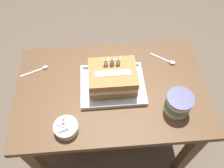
# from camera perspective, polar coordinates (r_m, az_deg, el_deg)

# --- Properties ---
(ground_plane) EXTENTS (8.00, 8.00, 0.00)m
(ground_plane) POSITION_cam_1_polar(r_m,az_deg,el_deg) (1.89, -0.09, -13.28)
(ground_plane) COLOR #6B5B4C
(dining_table) EXTENTS (1.02, 0.64, 0.72)m
(dining_table) POSITION_cam_1_polar(r_m,az_deg,el_deg) (1.35, -0.13, -4.01)
(dining_table) COLOR brown
(dining_table) RESTS_ON ground_plane
(foil_tray) EXTENTS (0.34, 0.27, 0.02)m
(foil_tray) POSITION_cam_1_polar(r_m,az_deg,el_deg) (1.24, 0.14, -0.32)
(foil_tray) COLOR silver
(foil_tray) RESTS_ON dining_table
(birthday_cake) EXTENTS (0.24, 0.19, 0.16)m
(birthday_cake) POSITION_cam_1_polar(r_m,az_deg,el_deg) (1.18, 0.15, 1.63)
(birthday_cake) COLOR #BC8047
(birthday_cake) RESTS_ON foil_tray
(bowl_stack) EXTENTS (0.12, 0.12, 0.09)m
(bowl_stack) POSITION_cam_1_polar(r_m,az_deg,el_deg) (1.13, -11.14, -10.48)
(bowl_stack) COLOR silver
(bowl_stack) RESTS_ON dining_table
(ice_cream_tub) EXTENTS (0.13, 0.13, 0.11)m
(ice_cream_tub) POSITION_cam_1_polar(r_m,az_deg,el_deg) (1.17, 15.88, -4.61)
(ice_cream_tub) COLOR silver
(ice_cream_tub) RESTS_ON dining_table
(serving_spoon_near_tray) EXTENTS (0.14, 0.11, 0.01)m
(serving_spoon_near_tray) POSITION_cam_1_polar(r_m,az_deg,el_deg) (1.38, 13.96, 5.36)
(serving_spoon_near_tray) COLOR silver
(serving_spoon_near_tray) RESTS_ON dining_table
(serving_spoon_by_bowls) EXTENTS (0.15, 0.07, 0.01)m
(serving_spoon_by_bowls) POSITION_cam_1_polar(r_m,az_deg,el_deg) (1.37, -16.99, 3.56)
(serving_spoon_by_bowls) COLOR silver
(serving_spoon_by_bowls) RESTS_ON dining_table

